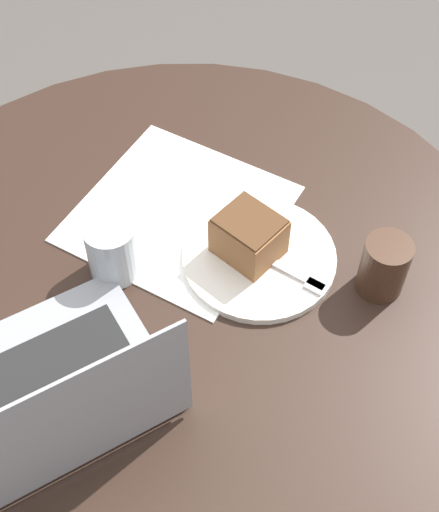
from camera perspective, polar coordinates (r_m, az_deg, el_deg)
name	(u,v)px	position (r m, az deg, el deg)	size (l,w,h in m)	color
ground_plane	(194,478)	(1.69, -2.05, -17.32)	(12.00, 12.00, 0.00)	#4C4742
dining_table	(184,353)	(1.17, -2.85, -7.75)	(1.01, 1.01, 0.76)	black
paper_document	(179,214)	(1.09, -3.27, 3.41)	(0.40, 0.40, 0.00)	white
plate	(259,257)	(1.04, 3.20, -0.11)	(0.22, 0.22, 0.01)	silver
cake_slice	(250,238)	(1.01, 2.48, 1.46)	(0.10, 0.11, 0.07)	brown
fork	(283,268)	(1.02, 5.12, -0.93)	(0.10, 0.16, 0.00)	silver
coffee_glass	(384,266)	(1.00, 13.03, -0.81)	(0.07, 0.07, 0.09)	#3D2619
water_glass	(112,250)	(1.00, -8.57, 0.51)	(0.07, 0.07, 0.09)	silver
laptop	(41,399)	(0.91, -14.13, -11.05)	(0.33, 0.25, 0.21)	gray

